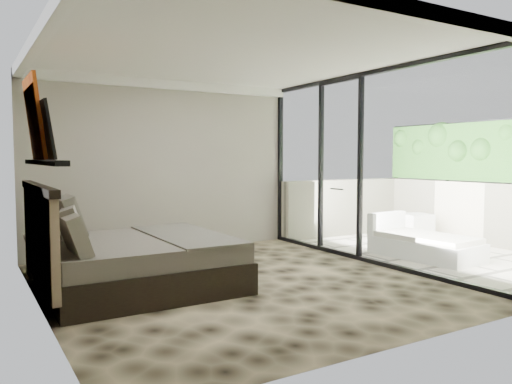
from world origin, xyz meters
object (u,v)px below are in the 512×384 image
nightstand (46,256)px  lounger (422,245)px  bed (129,259)px  ottoman (416,227)px  table_lamp (47,206)px

nightstand → lounger: (5.19, -1.78, -0.04)m
nightstand → bed: bearing=-38.4°
nightstand → ottoman: size_ratio=1.00×
nightstand → ottoman: same height
nightstand → lounger: 5.49m
table_lamp → ottoman: table_lamp is taller
bed → ottoman: bearing=7.4°
table_lamp → lounger: (5.16, -1.81, -0.71)m
bed → nightstand: bed is taller
bed → table_lamp: (-0.70, 1.33, 0.55)m
nightstand → table_lamp: bearing=59.0°
lounger → ottoman: bearing=40.2°
table_lamp → ottoman: 6.45m
nightstand → lounger: lounger is taller
ottoman → bed: bearing=-172.6°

